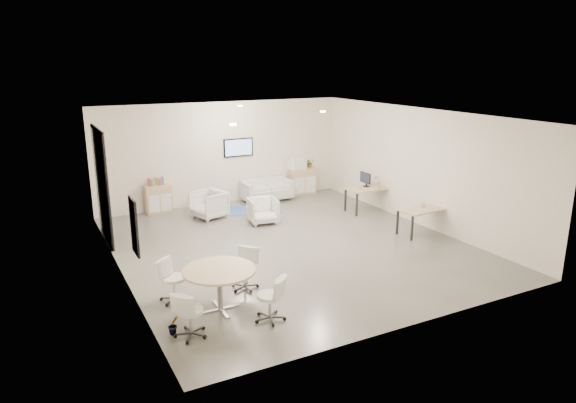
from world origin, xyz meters
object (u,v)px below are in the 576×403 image
(armchair_left, at_px, (209,203))
(sideboard_left, at_px, (158,199))
(sideboard_right, at_px, (302,181))
(round_table, at_px, (219,273))
(desk_front, at_px, (424,211))
(armchair_right, at_px, (263,209))
(loveseat, at_px, (266,191))
(desk_rear, at_px, (369,190))

(armchair_left, bearing_deg, sideboard_left, -152.37)
(sideboard_right, relative_size, round_table, 0.69)
(armchair_left, bearing_deg, desk_front, 30.76)
(sideboard_right, height_order, armchair_right, sideboard_right)
(sideboard_right, relative_size, loveseat, 0.57)
(armchair_right, xyz_separation_m, round_table, (-2.89, -4.40, 0.33))
(sideboard_left, distance_m, armchair_right, 3.31)
(round_table, bearing_deg, sideboard_right, 51.04)
(armchair_right, distance_m, desk_front, 4.36)
(sideboard_right, xyz_separation_m, armchair_right, (-2.53, -2.30, -0.06))
(desk_rear, bearing_deg, sideboard_left, 155.76)
(armchair_right, distance_m, desk_rear, 3.38)
(armchair_left, distance_m, armchair_right, 1.66)
(loveseat, bearing_deg, sideboard_right, 5.91)
(desk_rear, relative_size, round_table, 1.07)
(armchair_left, relative_size, desk_rear, 0.62)
(sideboard_left, distance_m, round_table, 6.75)
(loveseat, bearing_deg, desk_rear, -49.04)
(loveseat, xyz_separation_m, armchair_right, (-1.11, -2.14, 0.07))
(sideboard_left, height_order, round_table, sideboard_left)
(sideboard_right, relative_size, desk_rear, 0.65)
(sideboard_left, relative_size, sideboard_right, 0.94)
(sideboard_left, relative_size, desk_front, 0.62)
(armchair_right, bearing_deg, sideboard_left, 143.96)
(sideboard_left, xyz_separation_m, loveseat, (3.47, -0.18, -0.10))
(sideboard_left, xyz_separation_m, armchair_left, (1.18, -1.16, 0.01))
(sideboard_left, distance_m, desk_rear, 6.32)
(armchair_left, relative_size, armchair_right, 1.11)
(sideboard_right, bearing_deg, loveseat, -173.58)
(sideboard_right, height_order, round_table, sideboard_right)
(sideboard_right, height_order, desk_rear, sideboard_right)
(loveseat, relative_size, desk_front, 1.17)
(armchair_left, relative_size, round_table, 0.66)
(desk_rear, bearing_deg, armchair_left, 162.22)
(sideboard_left, bearing_deg, desk_rear, -25.43)
(loveseat, height_order, armchair_right, armchair_right)
(armchair_left, bearing_deg, loveseat, 95.20)
(armchair_left, bearing_deg, armchair_right, 27.34)
(loveseat, relative_size, armchair_right, 2.04)
(sideboard_right, bearing_deg, sideboard_left, 179.75)
(sideboard_right, xyz_separation_m, armchair_left, (-3.70, -1.13, -0.02))
(armchair_left, distance_m, desk_front, 6.01)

